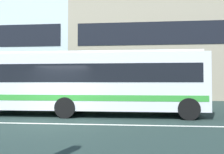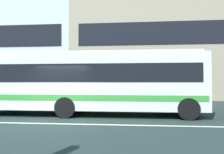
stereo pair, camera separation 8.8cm
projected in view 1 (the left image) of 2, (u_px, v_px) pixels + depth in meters
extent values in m
plane|color=#21312D|center=(49.00, 124.00, 8.41)|extent=(160.00, 160.00, 0.00)
cube|color=silver|center=(49.00, 124.00, 8.41)|extent=(60.00, 0.16, 0.01)
cube|color=#396C38|center=(32.00, 99.00, 15.19)|extent=(20.28, 1.10, 0.93)
cube|color=silver|center=(10.00, 52.00, 25.83)|extent=(18.23, 10.36, 10.95)
cube|color=tan|center=(183.00, 50.00, 24.04)|extent=(24.67, 10.36, 10.91)
cube|color=black|center=(198.00, 32.00, 18.88)|extent=(22.69, 0.04, 2.18)
cube|color=silver|center=(86.00, 82.00, 10.91)|extent=(11.96, 2.62, 2.78)
cube|color=black|center=(86.00, 74.00, 10.92)|extent=(11.25, 2.64, 0.89)
cube|color=green|center=(86.00, 96.00, 10.89)|extent=(11.72, 2.65, 0.28)
cube|color=silver|center=(86.00, 55.00, 10.95)|extent=(11.48, 2.21, 0.12)
cube|color=black|center=(202.00, 74.00, 10.41)|extent=(0.03, 2.18, 0.98)
cylinder|color=black|center=(176.00, 103.00, 11.65)|extent=(1.00, 0.28, 1.00)
cylinder|color=black|center=(188.00, 109.00, 9.26)|extent=(1.00, 0.28, 1.00)
cylinder|color=black|center=(78.00, 103.00, 12.14)|extent=(1.00, 0.28, 1.00)
cylinder|color=black|center=(65.00, 108.00, 9.75)|extent=(1.00, 0.28, 1.00)
cylinder|color=black|center=(10.00, 102.00, 12.50)|extent=(1.00, 0.28, 1.00)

